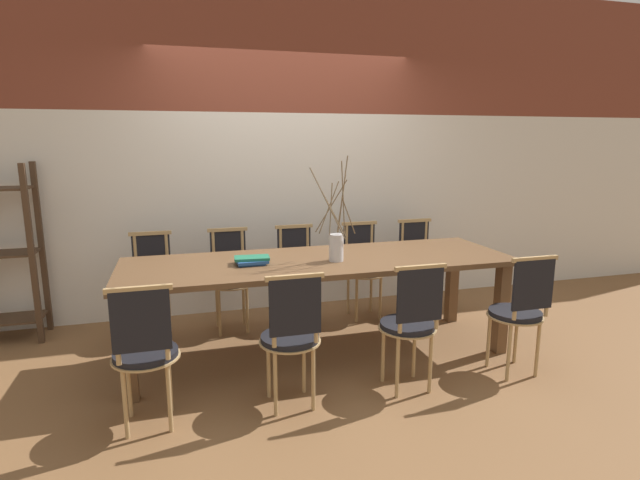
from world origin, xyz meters
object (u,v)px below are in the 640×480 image
object	(u,v)px
shelving_rack	(3,254)
vase_centerpiece	(336,244)
chair_near_center	(411,320)
book_stack	(251,260)
dining_table	(320,270)
chair_far_center	(297,270)

from	to	relation	value
shelving_rack	vase_centerpiece	bearing A→B (deg)	-23.22
chair_near_center	book_stack	xyz separation A→B (m)	(-0.95, 0.73, 0.30)
dining_table	chair_near_center	bearing A→B (deg)	-60.64
dining_table	vase_centerpiece	xyz separation A→B (m)	(0.10, -0.09, 0.22)
dining_table	shelving_rack	world-z (taller)	shelving_rack
chair_near_center	vase_centerpiece	world-z (taller)	vase_centerpiece
chair_near_center	shelving_rack	distance (m)	3.38
chair_far_center	book_stack	bearing A→B (deg)	55.10
chair_near_center	shelving_rack	size ratio (longest dim) A/B	0.60
book_stack	chair_far_center	bearing A→B (deg)	55.10
chair_far_center	shelving_rack	distance (m)	2.48
chair_near_center	book_stack	bearing A→B (deg)	142.34
chair_near_center	chair_far_center	world-z (taller)	same
chair_near_center	book_stack	size ratio (longest dim) A/B	3.39
chair_near_center	shelving_rack	world-z (taller)	shelving_rack
book_stack	shelving_rack	xyz separation A→B (m)	(-1.93, 1.02, -0.06)
chair_far_center	shelving_rack	xyz separation A→B (m)	(-2.45, 0.27, 0.25)
dining_table	chair_near_center	distance (m)	0.87
chair_far_center	vase_centerpiece	size ratio (longest dim) A/B	1.15
chair_far_center	shelving_rack	size ratio (longest dim) A/B	0.60
dining_table	vase_centerpiece	bearing A→B (deg)	-41.60
book_stack	chair_near_center	bearing A→B (deg)	-37.66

